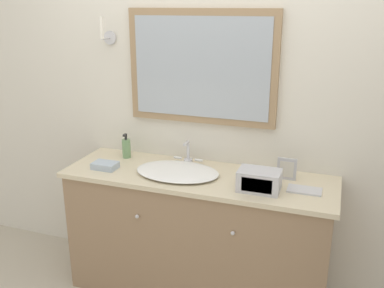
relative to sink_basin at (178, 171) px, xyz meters
The scene contains 8 objects.
wall_back 0.54m from the sink_basin, 68.67° to the left, with size 8.00×0.18×2.55m.
vanity_counter 0.46m from the sink_basin, ahead, with size 1.71×0.55×0.85m.
sink_basin is the anchor object (origin of this frame).
soap_bottle 0.47m from the sink_basin, 159.93° to the left, with size 0.06×0.06×0.17m.
appliance_box 0.54m from the sink_basin, ahead, with size 0.24×0.16×0.12m.
picture_frame 0.67m from the sink_basin, 11.32° to the left, with size 0.12×0.01×0.14m.
hand_towel_near_sink 0.48m from the sink_basin, behind, with size 0.16×0.11×0.04m.
metal_tray 0.78m from the sink_basin, ahead, with size 0.19×0.11×0.01m.
Camera 1 is at (0.79, -2.07, 1.87)m, focal length 40.00 mm.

